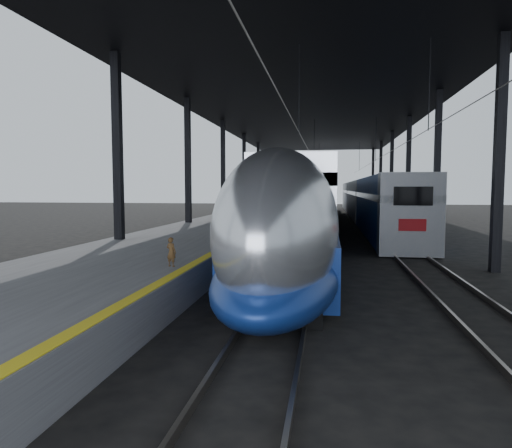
# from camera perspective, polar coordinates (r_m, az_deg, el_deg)

# --- Properties ---
(ground) EXTENTS (160.00, 160.00, 0.00)m
(ground) POSITION_cam_1_polar(r_m,az_deg,el_deg) (14.41, -4.15, -8.48)
(ground) COLOR black
(ground) RESTS_ON ground
(platform) EXTENTS (6.00, 80.00, 1.00)m
(platform) POSITION_cam_1_polar(r_m,az_deg,el_deg) (34.44, -2.26, -0.04)
(platform) COLOR #4C4C4F
(platform) RESTS_ON ground
(yellow_strip) EXTENTS (0.30, 80.00, 0.01)m
(yellow_strip) POSITION_cam_1_polar(r_m,az_deg,el_deg) (33.97, 2.37, 0.75)
(yellow_strip) COLOR gold
(yellow_strip) RESTS_ON platform
(rails) EXTENTS (6.52, 80.00, 0.16)m
(rails) POSITION_cam_1_polar(r_m,az_deg,el_deg) (33.84, 11.15, -0.91)
(rails) COLOR slate
(rails) RESTS_ON ground
(canopy) EXTENTS (18.00, 75.00, 9.47)m
(canopy) POSITION_cam_1_polar(r_m,az_deg,el_deg) (34.20, 6.89, 14.39)
(canopy) COLOR black
(canopy) RESTS_ON ground
(tgv_train) EXTENTS (3.06, 65.20, 4.39)m
(tgv_train) POSITION_cam_1_polar(r_m,az_deg,el_deg) (39.05, 7.23, 2.75)
(tgv_train) COLOR silver
(tgv_train) RESTS_ON ground
(second_train) EXTENTS (2.88, 56.05, 3.96)m
(second_train) POSITION_cam_1_polar(r_m,az_deg,el_deg) (48.94, 13.46, 2.96)
(second_train) COLOR navy
(second_train) RESTS_ON ground
(child) EXTENTS (0.36, 0.29, 0.84)m
(child) POSITION_cam_1_polar(r_m,az_deg,el_deg) (13.23, -10.55, -3.45)
(child) COLOR #4F351A
(child) RESTS_ON platform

